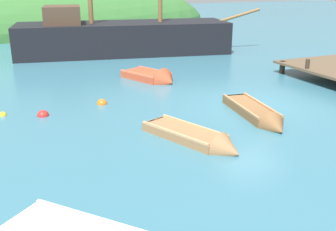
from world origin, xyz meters
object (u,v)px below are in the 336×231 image
(rowboat_portside, at_px, (199,140))
(rowboat_outer_right, at_px, (258,116))
(buoy_orange, at_px, (102,104))
(buoy_red, at_px, (43,116))
(sailing_ship, at_px, (122,42))
(rowboat_near_dock, at_px, (154,78))
(buoy_yellow, at_px, (3,116))

(rowboat_portside, xyz_separation_m, rowboat_outer_right, (3.00, 1.17, 0.02))
(buoy_orange, bearing_deg, rowboat_outer_right, -39.91)
(rowboat_outer_right, distance_m, buoy_red, 7.78)
(sailing_ship, relative_size, rowboat_portside, 4.52)
(rowboat_portside, bearing_deg, sailing_ship, 149.13)
(sailing_ship, bearing_deg, buoy_red, -109.40)
(buoy_red, relative_size, buoy_orange, 1.04)
(rowboat_portside, height_order, rowboat_outer_right, rowboat_portside)
(rowboat_portside, relative_size, rowboat_near_dock, 1.12)
(rowboat_near_dock, distance_m, buoy_orange, 4.31)
(rowboat_outer_right, height_order, buoy_red, rowboat_outer_right)
(rowboat_outer_right, bearing_deg, rowboat_near_dock, -160.03)
(sailing_ship, height_order, rowboat_outer_right, sailing_ship)
(rowboat_portside, relative_size, rowboat_outer_right, 0.93)
(sailing_ship, distance_m, buoy_red, 12.84)
(rowboat_near_dock, height_order, buoy_orange, rowboat_near_dock)
(buoy_red, xyz_separation_m, buoy_orange, (2.34, 0.56, 0.00))
(buoy_orange, bearing_deg, sailing_ship, 68.50)
(rowboat_outer_right, bearing_deg, rowboat_portside, -60.32)
(rowboat_portside, relative_size, buoy_yellow, 12.58)
(sailing_ship, height_order, rowboat_near_dock, sailing_ship)
(rowboat_near_dock, xyz_separation_m, buoy_yellow, (-7.01, -2.70, -0.11))
(rowboat_portside, relative_size, buoy_red, 8.44)
(rowboat_portside, xyz_separation_m, buoy_yellow, (-5.37, 5.13, -0.08))
(buoy_red, bearing_deg, sailing_ship, 59.63)
(buoy_red, bearing_deg, buoy_orange, 13.39)
(rowboat_outer_right, relative_size, rowboat_near_dock, 1.21)
(rowboat_near_dock, bearing_deg, sailing_ship, 151.19)
(buoy_orange, relative_size, buoy_yellow, 1.43)
(buoy_yellow, bearing_deg, rowboat_portside, -43.70)
(buoy_red, bearing_deg, rowboat_portside, -48.33)
(sailing_ship, height_order, buoy_red, sailing_ship)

